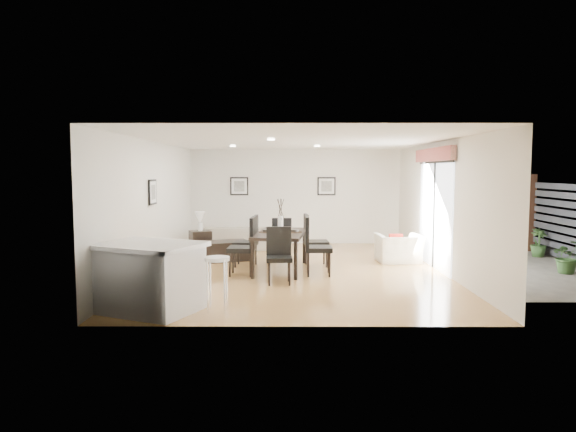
{
  "coord_description": "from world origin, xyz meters",
  "views": [
    {
      "loc": [
        -0.14,
        -10.72,
        2.08
      ],
      "look_at": [
        -0.19,
        0.4,
        1.11
      ],
      "focal_mm": 32.0,
      "sensor_mm": 36.0,
      "label": 1
    }
  ],
  "objects_px": {
    "dining_chair_wnear": "(246,243)",
    "bar_stool": "(217,265)",
    "dining_chair_enear": "(314,242)",
    "dining_chair_head": "(279,252)",
    "dining_chair_efar": "(312,237)",
    "armchair": "(399,249)",
    "side_table": "(200,244)",
    "dining_table": "(280,236)",
    "sofa": "(236,238)",
    "dining_chair_wfar": "(250,238)",
    "dining_chair_foot": "(282,236)",
    "coffee_table": "(224,251)",
    "kitchen_island": "(149,277)"
  },
  "relations": [
    {
      "from": "kitchen_island",
      "to": "dining_chair_head",
      "type": "bearing_deg",
      "value": 69.83
    },
    {
      "from": "bar_stool",
      "to": "side_table",
      "type": "bearing_deg",
      "value": 102.75
    },
    {
      "from": "side_table",
      "to": "sofa",
      "type": "bearing_deg",
      "value": 57.09
    },
    {
      "from": "coffee_table",
      "to": "bar_stool",
      "type": "relative_size",
      "value": 1.38
    },
    {
      "from": "dining_chair_enear",
      "to": "dining_chair_efar",
      "type": "relative_size",
      "value": 1.03
    },
    {
      "from": "dining_chair_wfar",
      "to": "side_table",
      "type": "relative_size",
      "value": 1.77
    },
    {
      "from": "armchair",
      "to": "dining_chair_wnear",
      "type": "relative_size",
      "value": 0.84
    },
    {
      "from": "dining_chair_enear",
      "to": "dining_chair_head",
      "type": "height_order",
      "value": "dining_chair_enear"
    },
    {
      "from": "dining_chair_wnear",
      "to": "kitchen_island",
      "type": "bearing_deg",
      "value": -22.01
    },
    {
      "from": "dining_chair_head",
      "to": "dining_chair_efar",
      "type": "bearing_deg",
      "value": 64.88
    },
    {
      "from": "armchair",
      "to": "side_table",
      "type": "bearing_deg",
      "value": -13.41
    },
    {
      "from": "dining_chair_wfar",
      "to": "kitchen_island",
      "type": "height_order",
      "value": "dining_chair_wfar"
    },
    {
      "from": "dining_table",
      "to": "coffee_table",
      "type": "distance_m",
      "value": 1.86
    },
    {
      "from": "dining_chair_wfar",
      "to": "bar_stool",
      "type": "distance_m",
      "value": 3.63
    },
    {
      "from": "armchair",
      "to": "dining_table",
      "type": "distance_m",
      "value": 2.88
    },
    {
      "from": "dining_table",
      "to": "dining_chair_head",
      "type": "distance_m",
      "value": 1.21
    },
    {
      "from": "dining_chair_foot",
      "to": "kitchen_island",
      "type": "relative_size",
      "value": 0.56
    },
    {
      "from": "dining_chair_wnear",
      "to": "dining_chair_foot",
      "type": "distance_m",
      "value": 1.82
    },
    {
      "from": "dining_chair_wnear",
      "to": "kitchen_island",
      "type": "relative_size",
      "value": 0.65
    },
    {
      "from": "dining_chair_enear",
      "to": "dining_chair_efar",
      "type": "xyz_separation_m",
      "value": [
        0.0,
        0.96,
        -0.02
      ]
    },
    {
      "from": "side_table",
      "to": "dining_chair_head",
      "type": "bearing_deg",
      "value": -56.13
    },
    {
      "from": "dining_chair_foot",
      "to": "coffee_table",
      "type": "distance_m",
      "value": 1.38
    },
    {
      "from": "armchair",
      "to": "dining_chair_wnear",
      "type": "xyz_separation_m",
      "value": [
        -3.36,
        -1.44,
        0.33
      ]
    },
    {
      "from": "sofa",
      "to": "dining_chair_wfar",
      "type": "xyz_separation_m",
      "value": [
        0.57,
        -2.43,
        0.31
      ]
    },
    {
      "from": "dining_table",
      "to": "dining_chair_foot",
      "type": "bearing_deg",
      "value": 96.69
    },
    {
      "from": "dining_chair_efar",
      "to": "side_table",
      "type": "distance_m",
      "value": 2.98
    },
    {
      "from": "dining_chair_foot",
      "to": "kitchen_island",
      "type": "xyz_separation_m",
      "value": [
        -1.89,
        -4.35,
        -0.05
      ]
    },
    {
      "from": "bar_stool",
      "to": "dining_chair_head",
      "type": "bearing_deg",
      "value": 65.86
    },
    {
      "from": "dining_chair_enear",
      "to": "dining_chair_head",
      "type": "xyz_separation_m",
      "value": [
        -0.68,
        -0.72,
        -0.08
      ]
    },
    {
      "from": "coffee_table",
      "to": "kitchen_island",
      "type": "bearing_deg",
      "value": -118.3
    },
    {
      "from": "dining_table",
      "to": "side_table",
      "type": "relative_size",
      "value": 3.22
    },
    {
      "from": "dining_chair_enear",
      "to": "dining_chair_foot",
      "type": "distance_m",
      "value": 1.81
    },
    {
      "from": "dining_chair_wnear",
      "to": "dining_chair_head",
      "type": "distance_m",
      "value": 0.98
    },
    {
      "from": "armchair",
      "to": "dining_chair_head",
      "type": "height_order",
      "value": "dining_chair_head"
    },
    {
      "from": "dining_chair_wnear",
      "to": "dining_chair_head",
      "type": "xyz_separation_m",
      "value": [
        0.67,
        -0.71,
        -0.07
      ]
    },
    {
      "from": "dining_chair_efar",
      "to": "armchair",
      "type": "bearing_deg",
      "value": -80.62
    },
    {
      "from": "coffee_table",
      "to": "kitchen_island",
      "type": "height_order",
      "value": "kitchen_island"
    },
    {
      "from": "dining_chair_efar",
      "to": "kitchen_island",
      "type": "distance_m",
      "value": 4.44
    },
    {
      "from": "dining_chair_wfar",
      "to": "side_table",
      "type": "xyz_separation_m",
      "value": [
        -1.31,
        1.28,
        -0.31
      ]
    },
    {
      "from": "dining_table",
      "to": "dining_chair_enear",
      "type": "xyz_separation_m",
      "value": [
        0.67,
        -0.48,
        -0.07
      ]
    },
    {
      "from": "dining_table",
      "to": "dining_chair_wfar",
      "type": "height_order",
      "value": "dining_chair_wfar"
    },
    {
      "from": "dining_table",
      "to": "dining_chair_wfar",
      "type": "distance_m",
      "value": 0.83
    },
    {
      "from": "dining_chair_wnear",
      "to": "coffee_table",
      "type": "xyz_separation_m",
      "value": [
        -0.66,
        1.69,
        -0.43
      ]
    },
    {
      "from": "side_table",
      "to": "coffee_table",
      "type": "bearing_deg",
      "value": -40.24
    },
    {
      "from": "dining_table",
      "to": "dining_chair_wnear",
      "type": "height_order",
      "value": "dining_chair_wnear"
    },
    {
      "from": "dining_chair_efar",
      "to": "dining_chair_foot",
      "type": "distance_m",
      "value": 0.99
    },
    {
      "from": "sofa",
      "to": "coffee_table",
      "type": "height_order",
      "value": "sofa"
    },
    {
      "from": "armchair",
      "to": "bar_stool",
      "type": "height_order",
      "value": "bar_stool"
    },
    {
      "from": "dining_chair_wnear",
      "to": "bar_stool",
      "type": "relative_size",
      "value": 1.43
    },
    {
      "from": "armchair",
      "to": "dining_table",
      "type": "relative_size",
      "value": 0.48
    }
  ]
}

